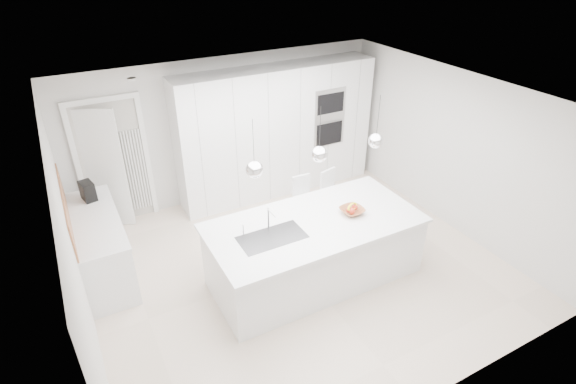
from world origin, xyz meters
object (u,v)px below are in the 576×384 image
espresso_machine (88,191)px  bar_stool_left (305,206)px  island_base (315,252)px  fruit_bowl (352,211)px  bar_stool_right (331,201)px

espresso_machine → bar_stool_left: bearing=-31.5°
island_base → fruit_bowl: 0.75m
bar_stool_right → fruit_bowl: bearing=-122.2°
island_base → bar_stool_right: size_ratio=2.86×
island_base → bar_stool_right: bearing=47.7°
fruit_bowl → espresso_machine: bearing=145.9°
bar_stool_left → bar_stool_right: bar_stool_right is taller
espresso_machine → bar_stool_right: (3.40, -1.11, -0.55)m
island_base → espresso_machine: size_ratio=10.35×
fruit_bowl → island_base: bearing=178.3°
bar_stool_left → bar_stool_right: bearing=-6.1°
island_base → fruit_bowl: (0.55, -0.02, 0.51)m
island_base → espresso_machine: espresso_machine is taller
bar_stool_left → bar_stool_right: (0.45, -0.06, 0.01)m
fruit_bowl → bar_stool_right: bar_stool_right is taller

